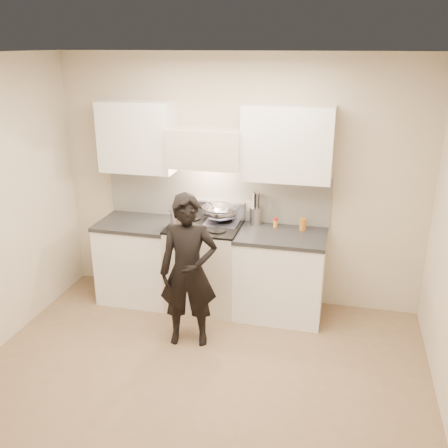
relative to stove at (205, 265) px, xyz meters
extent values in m
plane|color=#86684C|center=(0.30, -1.42, -0.47)|extent=(4.00, 4.00, 0.00)
cube|color=#C0AF97|center=(0.30, 0.33, 0.88)|extent=(4.00, 0.04, 2.70)
cube|color=#C0AF97|center=(0.30, -3.17, 0.88)|extent=(4.00, 0.04, 2.70)
cube|color=silver|center=(0.30, -1.42, 2.22)|extent=(4.00, 3.50, 0.02)
cube|color=white|center=(0.05, 0.31, 0.71)|extent=(2.50, 0.02, 0.53)
cube|color=#BBBCC1|center=(0.00, 0.28, 0.56)|extent=(0.76, 0.08, 0.20)
cube|color=beige|center=(0.00, 0.13, 1.28)|extent=(0.76, 0.40, 0.40)
cylinder|color=#9C99AF|center=(0.00, -0.05, 1.10)|extent=(0.66, 0.02, 0.02)
cube|color=white|center=(0.83, 0.16, 1.35)|extent=(0.90, 0.33, 0.75)
cube|color=white|center=(-0.78, 0.16, 1.35)|extent=(0.80, 0.33, 0.75)
cube|color=beige|center=(0.43, 0.30, 0.63)|extent=(0.08, 0.01, 0.12)
cube|color=beige|center=(0.00, 0.00, -0.01)|extent=(0.76, 0.65, 0.92)
cube|color=black|center=(0.00, 0.00, 0.46)|extent=(0.76, 0.65, 0.02)
cube|color=silver|center=(0.16, 0.12, 0.47)|extent=(0.36, 0.34, 0.01)
cylinder|color=#9C99AF|center=(0.00, -0.29, 0.31)|extent=(0.62, 0.02, 0.02)
cylinder|color=black|center=(-0.18, -0.15, 0.48)|extent=(0.18, 0.18, 0.01)
cylinder|color=black|center=(0.18, -0.15, 0.48)|extent=(0.18, 0.18, 0.01)
cylinder|color=black|center=(-0.18, 0.15, 0.48)|extent=(0.18, 0.18, 0.01)
cylinder|color=black|center=(0.18, 0.15, 0.48)|extent=(0.18, 0.18, 0.01)
cube|color=white|center=(0.83, 0.00, -0.03)|extent=(0.90, 0.65, 0.88)
cube|color=black|center=(0.83, 0.00, 0.43)|extent=(0.92, 0.67, 0.04)
cube|color=white|center=(-0.78, 0.00, -0.03)|extent=(0.80, 0.65, 0.88)
cube|color=black|center=(-0.78, 0.00, 0.43)|extent=(0.82, 0.67, 0.04)
ellipsoid|color=#9C99AF|center=(0.14, 0.15, 0.59)|extent=(0.37, 0.37, 0.21)
torus|color=#9C99AF|center=(0.14, 0.15, 0.63)|extent=(0.39, 0.39, 0.02)
ellipsoid|color=beige|center=(0.14, 0.15, 0.58)|extent=(0.21, 0.21, 0.10)
cylinder|color=silver|center=(0.08, 0.00, 0.70)|extent=(0.03, 0.28, 0.20)
cylinder|color=#9C99AF|center=(-0.20, -0.14, 0.57)|extent=(0.32, 0.32, 0.16)
cube|color=#9C99AF|center=(-0.34, -0.09, 0.63)|extent=(0.06, 0.04, 0.01)
cube|color=#9C99AF|center=(-0.06, -0.20, 0.63)|extent=(0.06, 0.04, 0.01)
cylinder|color=#BBBCC1|center=(0.51, 0.24, 0.54)|extent=(0.13, 0.13, 0.18)
cylinder|color=black|center=(0.54, 0.24, 0.63)|extent=(0.02, 0.02, 0.32)
cylinder|color=silver|center=(0.53, 0.26, 0.63)|extent=(0.02, 0.02, 0.32)
cylinder|color=#BBBCC1|center=(0.51, 0.27, 0.63)|extent=(0.02, 0.02, 0.32)
cylinder|color=black|center=(0.49, 0.26, 0.63)|extent=(0.02, 0.02, 0.32)
cylinder|color=#BBBCC1|center=(0.48, 0.24, 0.63)|extent=(0.02, 0.02, 0.32)
cylinder|color=silver|center=(0.49, 0.22, 0.63)|extent=(0.02, 0.02, 0.32)
cylinder|color=black|center=(0.51, 0.21, 0.63)|extent=(0.02, 0.02, 0.32)
cylinder|color=#BBBCC1|center=(0.53, 0.22, 0.63)|extent=(0.02, 0.02, 0.32)
cylinder|color=orange|center=(0.74, 0.18, 0.49)|extent=(0.05, 0.05, 0.08)
cylinder|color=red|center=(0.74, 0.18, 0.54)|extent=(0.05, 0.05, 0.03)
cylinder|color=#B1671E|center=(1.03, 0.16, 0.51)|extent=(0.07, 0.07, 0.13)
imported|color=black|center=(0.06, -0.75, 0.28)|extent=(0.61, 0.46, 1.50)
camera|label=1|loc=(1.39, -4.80, 2.30)|focal=40.00mm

